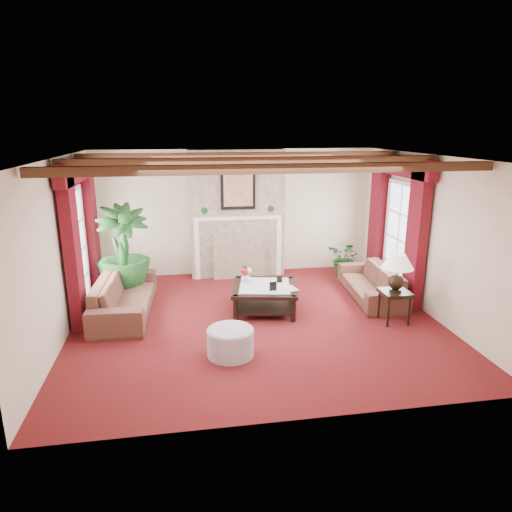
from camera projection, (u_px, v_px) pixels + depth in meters
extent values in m
plane|color=#500E0F|center=(257.00, 320.00, 7.68)|extent=(6.00, 6.00, 0.00)
plane|color=white|center=(257.00, 157.00, 6.94)|extent=(6.00, 6.00, 0.00)
cube|color=beige|center=(236.00, 212.00, 9.92)|extent=(6.00, 0.02, 2.70)
cube|color=beige|center=(60.00, 251.00, 6.84)|extent=(0.02, 5.50, 2.70)
cube|color=beige|center=(430.00, 236.00, 7.78)|extent=(0.02, 5.50, 2.70)
imported|color=#380F1B|center=(124.00, 289.00, 7.87)|extent=(2.30, 0.86, 0.88)
imported|color=#380F1B|center=(372.00, 278.00, 8.64)|extent=(2.08, 0.89, 0.78)
imported|color=black|center=(125.00, 271.00, 8.71)|extent=(1.99, 2.32, 0.98)
imported|color=black|center=(346.00, 262.00, 9.89)|extent=(1.49, 1.50, 0.63)
cylinder|color=#AEA4BA|center=(231.00, 342.00, 6.46)|extent=(0.67, 0.67, 0.39)
imported|color=silver|center=(246.00, 277.00, 8.17)|extent=(0.25, 0.25, 0.18)
imported|color=black|center=(284.00, 282.00, 7.74)|extent=(0.22, 0.11, 0.29)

